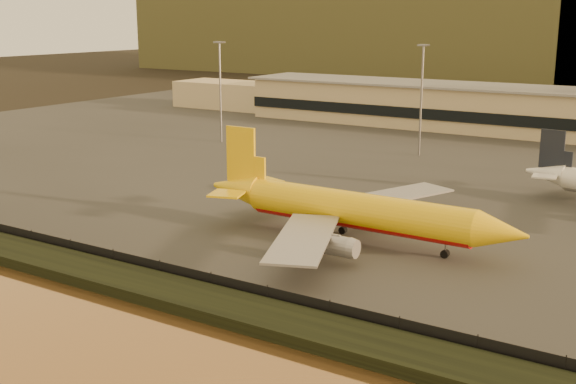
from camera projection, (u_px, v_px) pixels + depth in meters
name	position (u px, v px, depth m)	size (l,w,h in m)	color
ground	(260.00, 259.00, 97.04)	(900.00, 900.00, 0.00)	black
embankment	(176.00, 294.00, 82.91)	(320.00, 7.00, 1.40)	black
tarmac	(481.00, 150.00, 175.00)	(320.00, 220.00, 0.20)	#2D2D2D
perimeter_fence	(198.00, 279.00, 86.06)	(300.00, 0.05, 2.20)	black
terminal_building	(466.00, 108.00, 206.16)	(202.00, 25.00, 12.60)	#C7B08A
apron_light_masts	(528.00, 97.00, 147.08)	(152.20, 12.20, 25.40)	slate
dhl_cargo_jet	(352.00, 211.00, 103.35)	(49.98, 49.16, 14.98)	yellow
gse_vehicle_yellow	(394.00, 206.00, 120.23)	(3.73, 1.68, 1.68)	yellow
gse_vehicle_white	(258.00, 187.00, 132.94)	(4.40, 1.98, 1.98)	white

